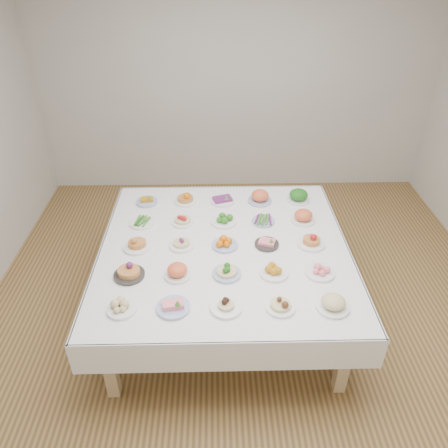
{
  "coord_description": "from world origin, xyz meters",
  "views": [
    {
      "loc": [
        -0.28,
        -2.98,
        2.97
      ],
      "look_at": [
        -0.21,
        0.15,
        0.88
      ],
      "focal_mm": 35.0,
      "sensor_mm": 36.0,
      "label": 1
    }
  ],
  "objects_px": {
    "display_table": "(224,253)",
    "dish_12": "(225,242)",
    "dish_0": "(122,306)",
    "dish_24": "(299,196)"
  },
  "relations": [
    {
      "from": "display_table",
      "to": "dish_12",
      "type": "xyz_separation_m",
      "value": [
        0.0,
        0.0,
        0.11
      ]
    },
    {
      "from": "dish_0",
      "to": "dish_12",
      "type": "height_order",
      "value": "dish_12"
    },
    {
      "from": "display_table",
      "to": "dish_0",
      "type": "relative_size",
      "value": 10.1
    },
    {
      "from": "dish_12",
      "to": "display_table",
      "type": "bearing_deg",
      "value": -153.43
    },
    {
      "from": "display_table",
      "to": "dish_12",
      "type": "relative_size",
      "value": 9.75
    },
    {
      "from": "display_table",
      "to": "dish_0",
      "type": "bearing_deg",
      "value": -135.1
    },
    {
      "from": "dish_24",
      "to": "dish_12",
      "type": "bearing_deg",
      "value": -135.31
    },
    {
      "from": "dish_12",
      "to": "dish_24",
      "type": "distance_m",
      "value": 1.05
    },
    {
      "from": "dish_0",
      "to": "display_table",
      "type": "bearing_deg",
      "value": 44.9
    },
    {
      "from": "display_table",
      "to": "dish_0",
      "type": "xyz_separation_m",
      "value": [
        -0.74,
        -0.74,
        0.11
      ]
    }
  ]
}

